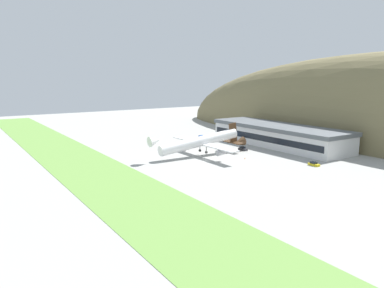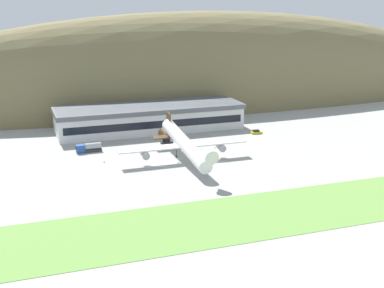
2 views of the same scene
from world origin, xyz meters
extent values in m
plane|color=#9E9E99|center=(0.00, 0.00, 0.00)|extent=(437.35, 437.35, 0.00)
cube|color=#669342|center=(0.00, -41.03, 0.04)|extent=(393.62, 25.87, 0.08)
cube|color=silver|center=(-7.44, 48.03, 4.83)|extent=(70.33, 20.40, 9.65)
cube|color=#565B60|center=(-7.44, 48.03, 8.79)|extent=(71.53, 21.60, 1.74)
cube|color=black|center=(-7.44, 37.77, 4.34)|extent=(67.52, 0.16, 2.70)
cylinder|color=white|center=(-7.93, 3.64, 5.94)|extent=(4.14, 36.67, 8.11)
cone|color=white|center=(-7.93, -16.74, 8.18)|extent=(4.06, 4.97, 4.53)
cone|color=#4C331E|center=(-7.93, 24.42, 3.64)|extent=(4.06, 5.79, 4.62)
cube|color=#4C331E|center=(-7.93, 21.13, 8.19)|extent=(0.50, 4.62, 8.73)
cube|color=#4C331E|center=(-7.93, 21.33, 3.98)|extent=(10.76, 2.92, 0.68)
cube|color=white|center=(-7.93, 5.45, 5.01)|extent=(41.68, 3.63, 0.84)
cylinder|color=#9E9EA3|center=(-20.43, 4.91, 3.52)|extent=(2.30, 3.83, 2.68)
cylinder|color=#9E9EA3|center=(4.58, 4.91, 3.52)|extent=(2.30, 3.83, 2.68)
cylinder|color=#2D2D2D|center=(-10.20, 5.45, 2.77)|extent=(0.28, 0.28, 2.20)
cylinder|color=#2D2D2D|center=(-10.20, 5.45, 1.67)|extent=(0.45, 1.10, 1.10)
cylinder|color=#2D2D2D|center=(-5.65, 5.45, 2.77)|extent=(0.28, 0.28, 2.20)
cylinder|color=#2D2D2D|center=(-5.65, 5.45, 1.67)|extent=(0.45, 1.10, 1.10)
cylinder|color=#2D2D2D|center=(-7.93, -9.04, 4.48)|extent=(0.22, 0.22, 1.98)
cylinder|color=#2D2D2D|center=(-7.93, -9.04, 3.49)|extent=(0.30, 0.82, 0.83)
cube|color=#333338|center=(-7.04, 26.18, 0.46)|extent=(4.27, 2.12, 0.91)
cube|color=black|center=(-7.24, 26.17, 1.29)|extent=(2.38, 1.73, 0.75)
cube|color=gold|center=(28.94, 28.96, 0.39)|extent=(4.32, 2.05, 0.78)
cube|color=black|center=(28.73, 28.96, 1.11)|extent=(2.40, 1.69, 0.64)
cube|color=#264C99|center=(-37.15, 25.10, 1.36)|extent=(2.76, 2.33, 2.73)
cube|color=black|center=(-38.52, 25.05, 1.85)|extent=(0.16, 1.89, 1.20)
cube|color=#38383D|center=(-32.98, 25.27, 0.45)|extent=(5.76, 2.23, 0.90)
cylinder|color=#999EA3|center=(-32.98, 25.27, 1.95)|extent=(5.48, 2.32, 2.11)
cube|color=orange|center=(-31.71, 11.94, 0.01)|extent=(0.52, 0.52, 0.03)
cone|color=orange|center=(-31.71, 11.94, 0.31)|extent=(0.40, 0.40, 0.55)
cube|color=orange|center=(6.67, 15.36, 0.01)|extent=(0.52, 0.52, 0.03)
cone|color=orange|center=(6.67, 15.36, 0.31)|extent=(0.40, 0.40, 0.55)
camera|label=1|loc=(115.26, -81.01, 32.21)|focal=35.00mm
camera|label=2|loc=(-58.50, -146.52, 50.11)|focal=50.00mm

